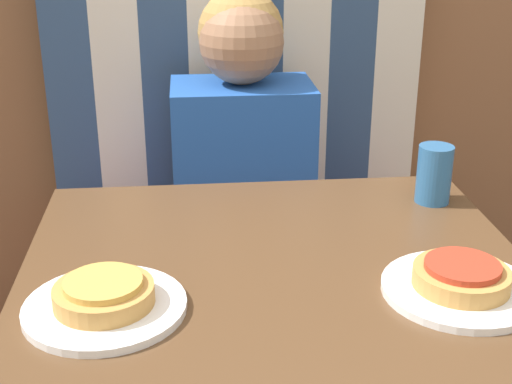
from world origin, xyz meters
The scene contains 9 objects.
booth_seat centered at (0.00, 0.70, 0.24)m, with size 1.01×0.57×0.48m.
booth_backrest centered at (0.00, 0.94, 0.84)m, with size 1.01×0.09×0.71m.
dining_table centered at (0.00, 0.00, 0.63)m, with size 0.81×0.74×0.74m.
person centered at (0.00, 0.71, 0.78)m, with size 0.34×0.24×0.61m.
plate_left centered at (-0.26, -0.10, 0.74)m, with size 0.23×0.23×0.01m.
plate_right centered at (0.26, -0.10, 0.74)m, with size 0.23×0.23×0.01m.
pizza_left centered at (-0.26, -0.10, 0.77)m, with size 0.14×0.14×0.04m.
pizza_right centered at (0.26, -0.10, 0.77)m, with size 0.14×0.14×0.04m.
drinking_cup centered at (0.33, 0.24, 0.79)m, with size 0.07×0.07×0.11m.
Camera 1 is at (-0.13, -0.98, 1.27)m, focal length 50.00 mm.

